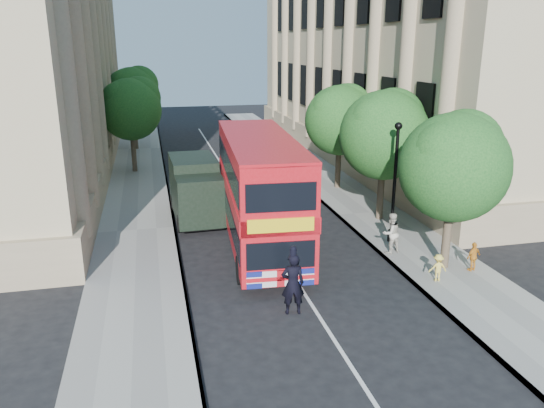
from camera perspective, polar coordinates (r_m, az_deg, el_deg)
ground at (r=16.86m, az=5.72°, el=-12.89°), size 120.00×120.00×0.00m
pavement_right at (r=27.35m, az=10.48°, el=-1.00°), size 3.50×80.00×0.12m
pavement_left at (r=25.22m, az=-14.32°, el=-2.81°), size 3.50×80.00×0.12m
building_right at (r=42.16m, az=13.87°, el=17.37°), size 12.00×38.00×18.00m
tree_right_near at (r=20.38m, az=19.08°, el=4.37°), size 4.00×4.00×6.08m
tree_right_mid at (r=25.52m, az=12.06°, el=7.76°), size 4.20×4.20×6.37m
tree_right_far at (r=31.02m, az=7.37°, el=9.33°), size 4.00×4.00×6.15m
tree_left_far at (r=36.06m, az=-14.95°, el=10.17°), size 4.00×4.00×6.30m
tree_left_back at (r=43.99m, az=-14.74°, el=11.66°), size 4.20×4.20×6.65m
lamp_post at (r=22.89m, az=13.01°, el=1.70°), size 0.32×0.32×5.16m
double_decker_bus at (r=21.99m, az=-1.32°, el=1.65°), size 3.33×10.17×4.63m
box_van at (r=26.04m, az=-8.23°, el=1.40°), size 2.29×5.26×2.97m
police_constable at (r=17.02m, az=2.25°, el=-8.59°), size 0.79×0.56×2.06m
woman_pedestrian at (r=22.07m, az=12.67°, el=-3.06°), size 0.95×0.83×1.68m
child_a at (r=21.34m, az=20.86°, el=-5.30°), size 0.71×0.46×1.13m
child_b at (r=20.07m, az=17.41°, el=-6.55°), size 0.69×0.44×1.02m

